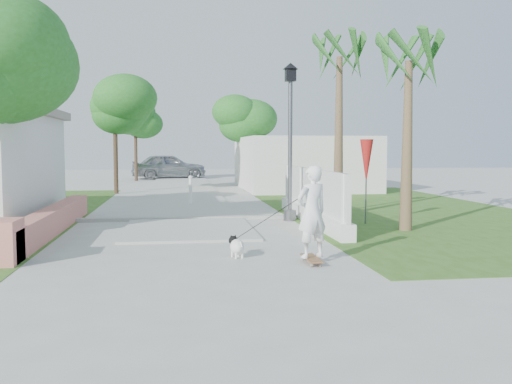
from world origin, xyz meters
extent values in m
plane|color=#B7B7B2|center=(0.00, 0.00, 0.00)|extent=(90.00, 90.00, 0.00)
cube|color=#B7B7B2|center=(0.00, 20.00, 0.03)|extent=(3.20, 36.00, 0.06)
cube|color=#999993|center=(0.00, 6.00, 0.05)|extent=(6.50, 0.25, 0.10)
cube|color=#325E1D|center=(7.00, 8.00, 0.01)|extent=(8.00, 20.00, 0.01)
cube|color=#C47364|center=(-3.30, 4.00, 0.30)|extent=(0.45, 8.00, 0.60)
cube|color=#C47364|center=(-3.30, 0.20, 0.40)|extent=(0.45, 0.80, 0.80)
cube|color=white|center=(3.40, 5.00, 0.20)|extent=(0.35, 7.00, 0.40)
cube|color=white|center=(3.40, 5.00, 0.95)|extent=(0.10, 7.00, 1.10)
cube|color=white|center=(3.40, 1.80, 0.75)|extent=(0.14, 0.14, 1.50)
cube|color=white|center=(3.40, 4.00, 0.75)|extent=(0.14, 0.14, 1.50)
cube|color=white|center=(3.40, 6.20, 0.75)|extent=(0.14, 0.14, 1.50)
cube|color=white|center=(3.40, 8.20, 0.75)|extent=(0.14, 0.14, 1.50)
cube|color=silver|center=(6.00, 18.00, 1.30)|extent=(6.00, 8.00, 2.60)
cylinder|color=#59595E|center=(2.90, 5.50, 0.15)|extent=(0.36, 0.36, 0.30)
cylinder|color=#59595E|center=(2.90, 5.50, 2.00)|extent=(0.12, 0.12, 4.00)
cube|color=black|center=(2.90, 5.50, 4.10)|extent=(0.28, 0.28, 0.35)
cone|color=black|center=(2.90, 5.50, 4.35)|extent=(0.44, 0.44, 0.18)
cylinder|color=white|center=(0.20, 10.00, 0.50)|extent=(0.12, 0.12, 1.00)
sphere|color=white|center=(0.20, 10.00, 1.02)|extent=(0.14, 0.14, 0.14)
cylinder|color=#59595E|center=(4.80, 4.50, 1.00)|extent=(0.04, 0.04, 2.00)
cone|color=red|center=(4.80, 4.50, 1.70)|extent=(0.36, 0.36, 1.20)
cylinder|color=#4C3826|center=(-5.50, 8.50, 1.75)|extent=(0.20, 0.20, 3.50)
ellipsoid|color=#25631C|center=(-5.50, 8.50, 3.25)|extent=(3.20, 3.20, 2.40)
ellipsoid|color=#25631C|center=(-5.30, 8.30, 3.60)|extent=(2.72, 2.72, 2.05)
ellipsoid|color=#25631C|center=(-5.70, 8.70, 3.95)|extent=(2.40, 2.40, 1.79)
cylinder|color=#4C3826|center=(-3.00, 16.00, 1.92)|extent=(0.20, 0.20, 3.85)
ellipsoid|color=#25631C|center=(-3.00, 16.00, 3.58)|extent=(3.40, 3.40, 2.55)
ellipsoid|color=#25631C|center=(-2.80, 15.80, 3.92)|extent=(2.89, 2.89, 2.18)
ellipsoid|color=#25631C|center=(-3.20, 16.20, 4.28)|extent=(2.55, 2.55, 1.90)
cylinder|color=#4C3826|center=(3.20, 20.00, 1.75)|extent=(0.20, 0.20, 3.50)
ellipsoid|color=#25631C|center=(3.20, 20.00, 3.25)|extent=(3.00, 3.00, 2.25)
ellipsoid|color=#25631C|center=(3.40, 19.80, 3.60)|extent=(2.55, 2.55, 1.92)
ellipsoid|color=#25631C|center=(3.00, 20.20, 3.95)|extent=(2.25, 2.25, 1.68)
cylinder|color=#4C3826|center=(-2.80, 26.00, 1.92)|extent=(0.20, 0.20, 3.85)
ellipsoid|color=#25631C|center=(-2.80, 26.00, 3.58)|extent=(3.20, 3.20, 2.40)
ellipsoid|color=#25631C|center=(-2.60, 25.80, 3.92)|extent=(2.72, 2.72, 2.05)
ellipsoid|color=#25631C|center=(-3.00, 26.20, 4.28)|extent=(2.40, 2.40, 1.79)
cone|color=brown|center=(4.60, 6.50, 2.40)|extent=(0.32, 0.32, 4.80)
cone|color=brown|center=(5.40, 3.20, 2.10)|extent=(0.32, 0.32, 4.20)
cube|color=brown|center=(2.10, -0.46, 0.09)|extent=(0.55, 0.89, 0.02)
imported|color=white|center=(2.10, -0.46, 0.93)|extent=(0.71, 0.59, 1.66)
cylinder|color=gray|center=(2.02, -0.77, 0.03)|extent=(0.03, 0.06, 0.06)
cylinder|color=gray|center=(2.18, -0.77, 0.03)|extent=(0.03, 0.06, 0.06)
cylinder|color=gray|center=(2.02, -0.15, 0.03)|extent=(0.03, 0.06, 0.06)
cylinder|color=gray|center=(2.18, -0.15, 0.03)|extent=(0.03, 0.06, 0.06)
ellipsoid|color=white|center=(0.83, 0.24, 0.21)|extent=(0.37, 0.50, 0.28)
sphere|color=black|center=(0.78, 0.45, 0.30)|extent=(0.18, 0.18, 0.18)
sphere|color=white|center=(0.76, 0.53, 0.27)|extent=(0.08, 0.08, 0.08)
cone|color=black|center=(0.74, 0.44, 0.38)|extent=(0.05, 0.05, 0.06)
cone|color=black|center=(0.82, 0.46, 0.38)|extent=(0.05, 0.05, 0.06)
cylinder|color=white|center=(0.75, 0.33, 0.06)|extent=(0.04, 0.04, 0.13)
cylinder|color=white|center=(0.87, 0.36, 0.06)|extent=(0.04, 0.04, 0.13)
cylinder|color=white|center=(0.80, 0.12, 0.06)|extent=(0.04, 0.04, 0.13)
cylinder|color=white|center=(0.92, 0.16, 0.06)|extent=(0.04, 0.04, 0.13)
cylinder|color=white|center=(0.89, 0.04, 0.29)|extent=(0.05, 0.11, 0.11)
imported|color=#A7AAAF|center=(-0.79, 28.28, 0.84)|extent=(5.15, 2.66, 1.68)
camera|label=1|loc=(-0.28, -10.33, 2.07)|focal=40.00mm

